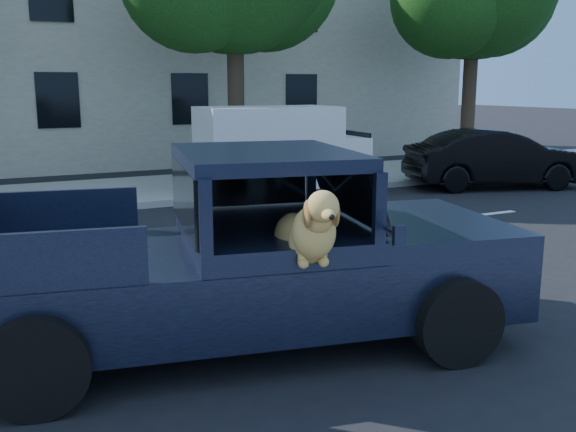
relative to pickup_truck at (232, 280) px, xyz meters
name	(u,v)px	position (x,y,z in m)	size (l,w,h in m)	color
ground	(142,339)	(-0.83, 0.53, -0.68)	(120.00, 120.00, 0.00)	black
far_sidewalk	(44,198)	(-0.83, 9.73, -0.60)	(60.00, 4.00, 0.15)	gray
lane_stripes	(211,246)	(1.17, 3.93, -0.67)	(21.60, 0.14, 0.01)	silver
building_main	(103,29)	(2.17, 17.03, 3.82)	(26.00, 6.00, 9.00)	beige
pickup_truck	(232,280)	(0.00, 0.00, 0.00)	(5.92, 3.38, 2.00)	black
mail_truck	(279,158)	(4.28, 7.78, 0.26)	(4.01, 2.19, 2.15)	silver
parked_sedan	(496,159)	(9.95, 6.53, 0.08)	(4.59, 1.60, 1.51)	black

